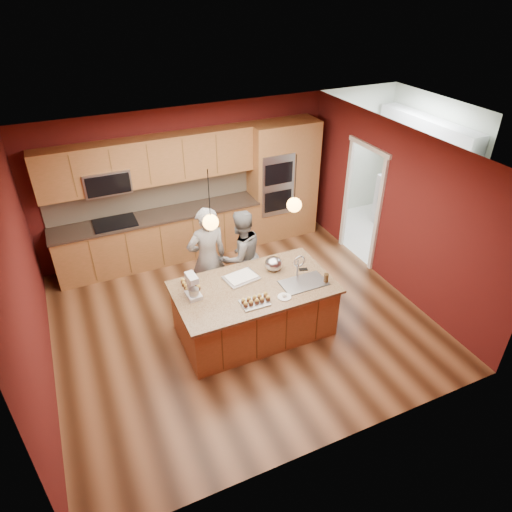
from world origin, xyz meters
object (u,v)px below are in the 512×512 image
person_right (241,256)px  mixing_bowl (273,264)px  person_left (208,259)px  island (255,308)px  stand_mixer (193,287)px

person_right → mixing_bowl: 0.70m
person_left → person_right: size_ratio=1.12×
person_right → person_left: bearing=-13.7°
island → stand_mixer: island is taller
person_left → person_right: person_left is taller
island → person_left: person_left is taller
island → person_right: (0.15, 0.89, 0.35)m
stand_mixer → island: bearing=-12.8°
person_left → island: bearing=111.2°
person_left → mixing_bowl: size_ratio=6.74×
stand_mixer → person_left: bearing=54.0°
stand_mixer → mixing_bowl: stand_mixer is taller
mixing_bowl → person_right: bearing=112.9°
island → person_right: 0.97m
stand_mixer → mixing_bowl: (1.30, 0.13, -0.05)m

